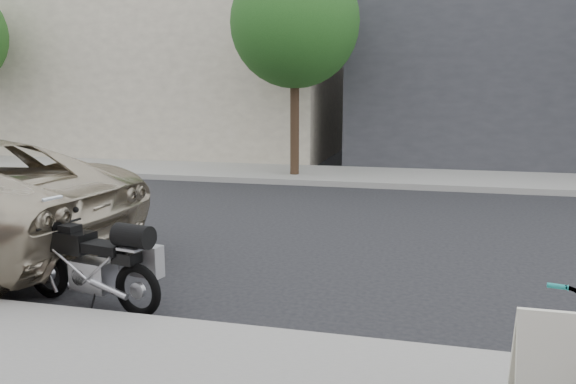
# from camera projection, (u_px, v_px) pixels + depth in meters

# --- Properties ---
(ground) EXTENTS (120.00, 120.00, 0.00)m
(ground) POSITION_uv_depth(u_px,v_px,m) (328.00, 237.00, 9.16)
(ground) COLOR black
(ground) RESTS_ON ground
(far_sidewalk) EXTENTS (44.00, 3.00, 0.15)m
(far_sidewalk) POSITION_uv_depth(u_px,v_px,m) (370.00, 177.00, 15.36)
(far_sidewalk) COLOR gray
(far_sidewalk) RESTS_ON ground
(far_building_cream) EXTENTS (14.00, 11.00, 8.00)m
(far_building_cream) POSITION_uv_depth(u_px,v_px,m) (174.00, 53.00, 23.52)
(far_building_cream) COLOR #9F937F
(far_building_cream) RESTS_ON ground
(street_tree_mid) EXTENTS (3.40, 3.40, 5.70)m
(street_tree_mid) POSITION_uv_depth(u_px,v_px,m) (295.00, 23.00, 14.66)
(street_tree_mid) COLOR #362518
(street_tree_mid) RESTS_ON far_sidewalk
(motorcycle) EXTENTS (1.87, 0.69, 1.20)m
(motorcycle) POSITION_uv_depth(u_px,v_px,m) (100.00, 262.00, 6.07)
(motorcycle) COLOR black
(motorcycle) RESTS_ON ground
(sandwich_sign) EXTENTS (0.53, 0.48, 0.84)m
(sandwich_sign) POSITION_uv_depth(u_px,v_px,m) (557.00, 375.00, 3.52)
(sandwich_sign) COLOR white
(sandwich_sign) RESTS_ON near_sidewalk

